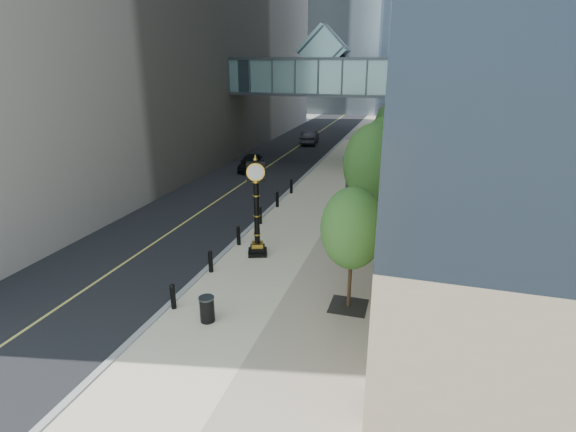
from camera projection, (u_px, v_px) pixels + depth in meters
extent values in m
plane|color=gray|center=(230.00, 336.00, 15.35)|extent=(320.00, 320.00, 0.00)
cube|color=black|center=(310.00, 138.00, 53.40)|extent=(8.00, 180.00, 0.02)
cube|color=beige|center=(378.00, 141.00, 51.26)|extent=(8.00, 180.00, 0.06)
cube|color=gray|center=(343.00, 140.00, 52.32)|extent=(0.25, 180.00, 0.07)
cube|color=#45636F|center=(323.00, 76.00, 38.99)|extent=(17.00, 4.00, 3.00)
cube|color=#383F44|center=(323.00, 94.00, 39.47)|extent=(17.00, 4.20, 0.25)
cube|color=#383F44|center=(324.00, 59.00, 38.51)|extent=(17.00, 4.20, 0.25)
cube|color=#45636F|center=(324.00, 51.00, 38.30)|extent=(4.24, 3.00, 4.24)
cube|color=#383F44|center=(381.00, 147.00, 25.68)|extent=(3.00, 8.00, 0.25)
cube|color=#45636F|center=(381.00, 144.00, 25.63)|extent=(2.80, 7.80, 0.06)
cylinder|color=#383F44|center=(346.00, 198.00, 23.38)|extent=(0.12, 0.12, 4.20)
cylinder|color=#383F44|center=(364.00, 167.00, 30.07)|extent=(0.12, 0.12, 4.20)
cylinder|color=black|center=(173.00, 298.00, 16.81)|extent=(0.20, 0.20, 0.90)
cylinder|color=black|center=(211.00, 262.00, 19.70)|extent=(0.20, 0.20, 0.90)
cylinder|color=black|center=(239.00, 236.00, 22.60)|extent=(0.20, 0.20, 0.90)
cylinder|color=black|center=(260.00, 216.00, 25.49)|extent=(0.20, 0.20, 0.90)
cylinder|color=black|center=(277.00, 200.00, 28.39)|extent=(0.20, 0.20, 0.90)
cylinder|color=black|center=(291.00, 187.00, 31.28)|extent=(0.20, 0.20, 0.90)
cube|color=black|center=(348.00, 306.00, 17.08)|extent=(1.40, 1.40, 0.02)
cylinder|color=#422E1B|center=(350.00, 277.00, 16.67)|extent=(0.14, 0.14, 2.49)
ellipsoid|color=#2F6525|center=(352.00, 228.00, 16.03)|extent=(2.29, 2.29, 3.05)
cube|color=black|center=(369.00, 243.00, 22.96)|extent=(1.40, 1.40, 0.02)
cylinder|color=#422E1B|center=(371.00, 213.00, 22.42)|extent=(0.14, 0.14, 3.23)
ellipsoid|color=#2F6525|center=(374.00, 164.00, 21.59)|extent=(2.96, 2.96, 3.95)
cube|color=black|center=(381.00, 205.00, 28.84)|extent=(1.40, 1.40, 0.02)
cylinder|color=#422E1B|center=(383.00, 182.00, 28.34)|extent=(0.14, 0.14, 3.02)
ellipsoid|color=#2F6525|center=(385.00, 146.00, 27.56)|extent=(2.77, 2.77, 3.69)
cube|color=black|center=(389.00, 180.00, 34.72)|extent=(1.40, 1.40, 0.02)
cylinder|color=#422E1B|center=(391.00, 160.00, 34.20)|extent=(0.14, 0.14, 3.15)
ellipsoid|color=#2F6525|center=(393.00, 128.00, 33.39)|extent=(2.89, 2.89, 3.85)
cube|color=black|center=(395.00, 163.00, 40.60)|extent=(1.40, 1.40, 0.02)
cylinder|color=#422E1B|center=(396.00, 146.00, 40.08)|extent=(0.14, 0.14, 3.11)
ellipsoid|color=#2F6525|center=(398.00, 118.00, 39.29)|extent=(2.85, 2.85, 3.80)
cube|color=black|center=(258.00, 252.00, 21.59)|extent=(1.13, 1.13, 0.20)
cube|color=black|center=(258.00, 249.00, 21.53)|extent=(0.88, 0.88, 0.20)
cube|color=gold|center=(257.00, 245.00, 21.46)|extent=(0.69, 0.69, 0.20)
cylinder|color=black|center=(257.00, 213.00, 20.92)|extent=(0.26, 0.26, 3.06)
cube|color=black|center=(256.00, 171.00, 20.27)|extent=(0.89, 0.56, 0.89)
cylinder|color=white|center=(257.00, 171.00, 20.42)|extent=(0.66, 0.27, 0.69)
cylinder|color=white|center=(254.00, 172.00, 20.11)|extent=(0.66, 0.27, 0.69)
sphere|color=gold|center=(255.00, 160.00, 20.09)|extent=(0.20, 0.20, 0.20)
cylinder|color=black|center=(207.00, 310.00, 15.98)|extent=(0.66, 0.66, 0.90)
imported|color=beige|center=(367.00, 202.00, 26.33)|extent=(0.80, 0.68, 1.85)
imported|color=black|center=(251.00, 162.00, 37.91)|extent=(2.02, 4.10, 1.34)
imported|color=#232227|center=(310.00, 137.00, 49.71)|extent=(2.02, 4.59, 1.47)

